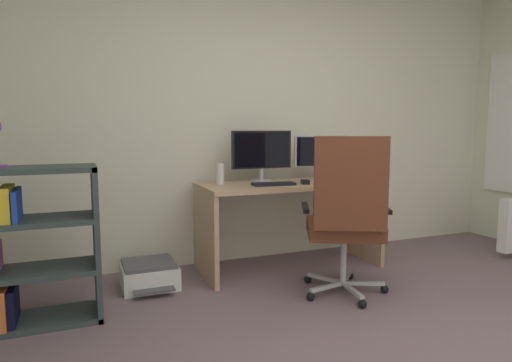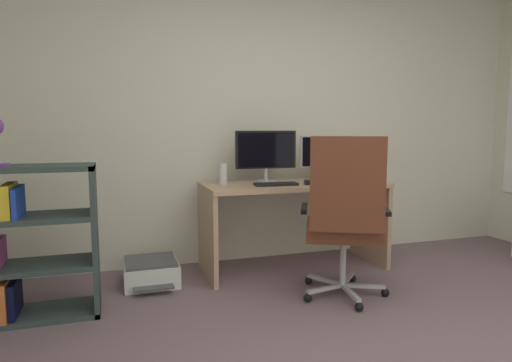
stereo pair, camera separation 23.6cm
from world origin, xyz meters
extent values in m
cube|color=silver|center=(0.00, 2.30, 1.29)|extent=(5.29, 0.10, 2.59)
cube|color=tan|center=(0.14, 1.84, 0.72)|extent=(1.51, 0.63, 0.04)
cube|color=tan|center=(-0.60, 1.84, 0.35)|extent=(0.04, 0.61, 0.70)
cube|color=tan|center=(0.87, 1.84, 0.35)|extent=(0.04, 0.61, 0.70)
cylinder|color=#B2B5B7|center=(-0.06, 1.98, 0.74)|extent=(0.18, 0.18, 0.01)
cylinder|color=#B2B5B7|center=(-0.06, 1.98, 0.80)|extent=(0.03, 0.03, 0.11)
cube|color=black|center=(-0.06, 1.98, 1.01)|extent=(0.53, 0.05, 0.32)
cube|color=black|center=(-0.06, 1.96, 1.01)|extent=(0.49, 0.02, 0.29)
cylinder|color=#B2B5B7|center=(0.50, 1.98, 0.74)|extent=(0.18, 0.18, 0.01)
cylinder|color=#B2B5B7|center=(0.50, 1.98, 0.80)|extent=(0.03, 0.03, 0.11)
cube|color=#B7BABC|center=(0.50, 1.98, 0.98)|extent=(0.47, 0.14, 0.28)
cube|color=black|center=(0.50, 1.96, 0.98)|extent=(0.43, 0.10, 0.25)
cube|color=black|center=(-0.07, 1.71, 0.74)|extent=(0.35, 0.16, 0.02)
cube|color=black|center=(0.20, 1.70, 0.75)|extent=(0.09, 0.11, 0.03)
cylinder|color=silver|center=(-0.45, 1.93, 0.82)|extent=(0.07, 0.07, 0.17)
cube|color=#B7BABC|center=(0.37, 1.11, 0.07)|extent=(0.28, 0.16, 0.02)
sphere|color=black|center=(0.51, 1.04, 0.03)|extent=(0.06, 0.06, 0.06)
cube|color=#B7BABC|center=(0.34, 1.28, 0.07)|extent=(0.23, 0.24, 0.02)
sphere|color=black|center=(0.44, 1.39, 0.03)|extent=(0.06, 0.06, 0.06)
cube|color=#B7BABC|center=(0.17, 1.30, 0.07)|extent=(0.17, 0.28, 0.02)
sphere|color=black|center=(0.10, 1.43, 0.03)|extent=(0.06, 0.06, 0.06)
cube|color=#B7BABC|center=(0.09, 1.14, 0.07)|extent=(0.30, 0.09, 0.02)
sphere|color=black|center=(-0.06, 1.12, 0.03)|extent=(0.06, 0.06, 0.06)
cube|color=#B7BABC|center=(0.22, 1.02, 0.07)|extent=(0.07, 0.30, 0.02)
sphere|color=black|center=(0.20, 0.87, 0.03)|extent=(0.06, 0.06, 0.06)
cylinder|color=#B7BABC|center=(0.24, 1.17, 0.25)|extent=(0.04, 0.04, 0.35)
cube|color=brown|center=(0.24, 1.17, 0.47)|extent=(0.66, 0.64, 0.10)
cube|color=brown|center=(0.12, 0.94, 0.83)|extent=(0.46, 0.27, 0.61)
cube|color=black|center=(-0.01, 1.29, 0.62)|extent=(0.18, 0.31, 0.03)
cube|color=black|center=(0.49, 1.05, 0.62)|extent=(0.18, 0.31, 0.03)
cube|color=#31403D|center=(-1.42, 1.44, 0.48)|extent=(0.03, 0.35, 0.96)
cube|color=#31403D|center=(-1.81, 1.44, 0.94)|extent=(0.81, 0.35, 0.03)
cube|color=#31403D|center=(-1.81, 1.44, 0.02)|extent=(0.81, 0.35, 0.03)
cube|color=#31403D|center=(-1.81, 1.44, 0.32)|extent=(0.74, 0.35, 0.03)
cube|color=#31403D|center=(-1.81, 1.44, 0.63)|extent=(0.74, 0.35, 0.03)
cube|color=orange|center=(-1.95, 1.43, 0.15)|extent=(0.04, 0.32, 0.24)
cube|color=black|center=(-1.90, 1.43, 0.14)|extent=(0.04, 0.28, 0.22)
cube|color=yellow|center=(-1.90, 1.43, 0.75)|extent=(0.06, 0.30, 0.20)
cube|color=#1D40B6|center=(-1.85, 1.43, 0.74)|extent=(0.03, 0.31, 0.18)
cube|color=silver|center=(-1.05, 1.82, 0.08)|extent=(0.40, 0.39, 0.17)
cube|color=#4C4C51|center=(-1.05, 1.82, 0.18)|extent=(0.37, 0.36, 0.02)
cube|color=#4C4C51|center=(-1.05, 1.59, 0.05)|extent=(0.28, 0.10, 0.01)
cube|color=white|center=(2.07, 1.33, 0.31)|extent=(0.09, 0.10, 0.49)
camera|label=1|loc=(-1.52, -1.49, 1.18)|focal=31.33mm
camera|label=2|loc=(-1.30, -1.57, 1.18)|focal=31.33mm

